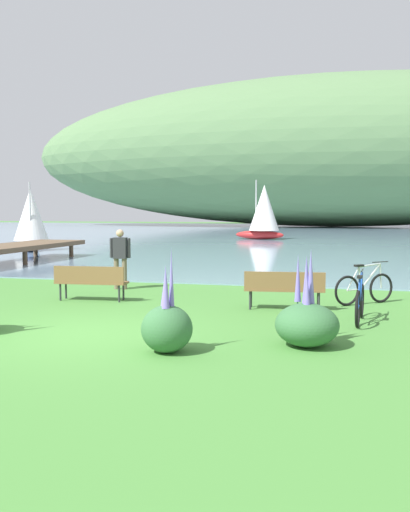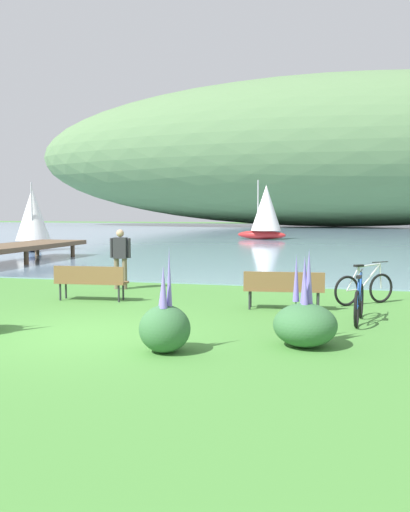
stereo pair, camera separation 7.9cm
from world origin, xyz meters
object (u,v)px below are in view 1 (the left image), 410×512
(park_bench_further_along, at_px, (284,287))
(sailboat_nearest_to_shore, at_px, (264,211))
(park_bench_near_camera, at_px, (91,280))
(bicycle_leaning_near_bench, at_px, (365,288))
(sailboat_mid_bay, at_px, (31,219))
(person_at_shoreline, at_px, (120,255))
(bicycle_beside_path, at_px, (360,303))

(park_bench_further_along, relative_size, sailboat_nearest_to_shore, 0.40)
(park_bench_near_camera, relative_size, bicycle_leaning_near_bench, 1.30)
(sailboat_nearest_to_shore, distance_m, sailboat_mid_bay, 18.74)
(park_bench_further_along, height_order, sailboat_mid_bay, sailboat_mid_bay)
(bicycle_leaning_near_bench, height_order, person_at_shoreline, person_at_shoreline)
(park_bench_further_along, relative_size, person_at_shoreline, 1.08)
(park_bench_near_camera, height_order, park_bench_further_along, same)
(bicycle_beside_path, bearing_deg, bicycle_leaning_near_bench, 85.49)
(bicycle_leaning_near_bench, bearing_deg, park_bench_further_along, -146.23)
(bicycle_leaning_near_bench, bearing_deg, park_bench_near_camera, -170.46)
(sailboat_nearest_to_shore, xyz_separation_m, sailboat_mid_bay, (-10.91, -15.23, -0.40))
(bicycle_beside_path, relative_size, sailboat_nearest_to_shore, 0.38)
(bicycle_leaning_near_bench, relative_size, sailboat_mid_bay, 0.37)
(person_at_shoreline, bearing_deg, park_bench_near_camera, -87.70)
(person_at_shoreline, bearing_deg, park_bench_further_along, -24.25)
(bicycle_leaning_near_bench, height_order, bicycle_beside_path, same)
(sailboat_nearest_to_shore, bearing_deg, bicycle_beside_path, -78.69)
(park_bench_near_camera, relative_size, park_bench_further_along, 1.00)
(bicycle_leaning_near_bench, xyz_separation_m, sailboat_nearest_to_shore, (-6.45, 29.11, 1.81))
(bicycle_beside_path, distance_m, sailboat_nearest_to_shore, 32.04)
(park_bench_further_along, bearing_deg, park_bench_near_camera, 178.92)
(sailboat_nearest_to_shore, bearing_deg, park_bench_near_camera, -90.27)
(sailboat_nearest_to_shore, bearing_deg, sailboat_mid_bay, -125.62)
(bicycle_beside_path, xyz_separation_m, sailboat_nearest_to_shore, (-6.28, 31.37, 1.81))
(bicycle_leaning_near_bench, relative_size, bicycle_beside_path, 0.79)
(park_bench_further_along, xyz_separation_m, sailboat_nearest_to_shore, (-4.66, 30.31, 1.69))
(park_bench_near_camera, xyz_separation_m, park_bench_further_along, (4.80, -0.09, 0.00))
(person_at_shoreline, height_order, sailboat_nearest_to_shore, sailboat_nearest_to_shore)
(park_bench_further_along, xyz_separation_m, sailboat_mid_bay, (-15.57, 15.08, 1.29))
(sailboat_mid_bay, bearing_deg, bicycle_leaning_near_bench, -38.64)
(park_bench_further_along, distance_m, sailboat_mid_bay, 21.72)
(park_bench_further_along, height_order, person_at_shoreline, person_at_shoreline)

